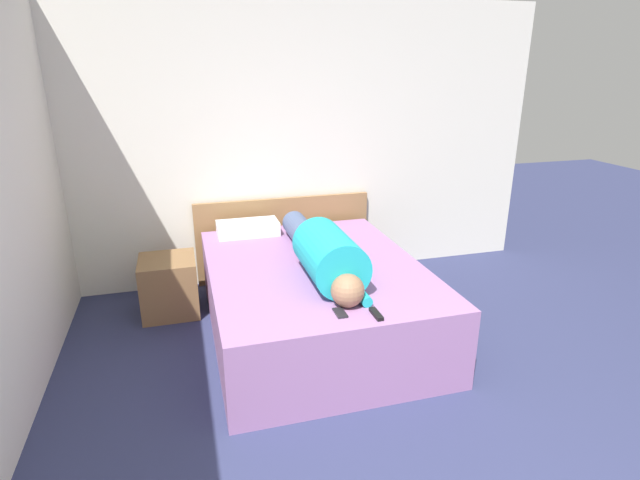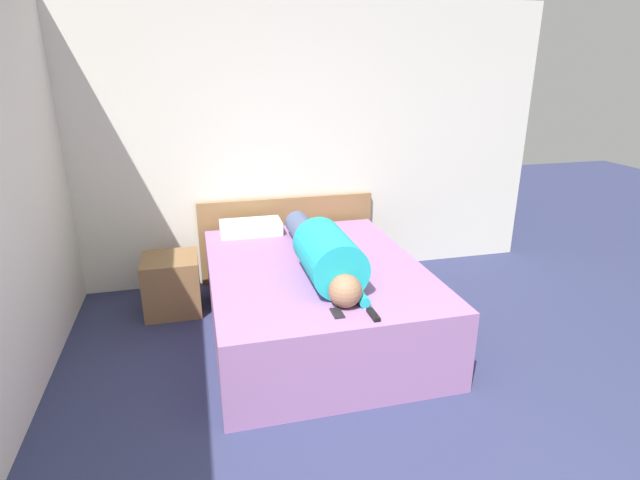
# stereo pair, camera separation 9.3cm
# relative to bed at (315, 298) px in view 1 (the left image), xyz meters

# --- Properties ---
(wall_back) EXTENTS (5.08, 0.06, 2.60)m
(wall_back) POSITION_rel_bed_xyz_m (0.04, 1.21, 1.01)
(wall_back) COLOR silver
(wall_back) RESTS_ON ground_plane
(bed) EXTENTS (1.58, 2.06, 0.57)m
(bed) POSITION_rel_bed_xyz_m (0.00, 0.00, 0.00)
(bed) COLOR #936699
(bed) RESTS_ON ground_plane
(headboard) EXTENTS (1.70, 0.04, 0.81)m
(headboard) POSITION_rel_bed_xyz_m (-0.00, 1.14, 0.12)
(headboard) COLOR olive
(headboard) RESTS_ON ground_plane
(nightstand) EXTENTS (0.46, 0.47, 0.49)m
(nightstand) POSITION_rel_bed_xyz_m (-1.10, 0.65, -0.04)
(nightstand) COLOR brown
(nightstand) RESTS_ON ground_plane
(person_lying) EXTENTS (0.38, 1.61, 0.38)m
(person_lying) POSITION_rel_bed_xyz_m (0.02, -0.19, 0.45)
(person_lying) COLOR #936B4C
(person_lying) RESTS_ON bed
(pillow_near_headboard) EXTENTS (0.54, 0.28, 0.12)m
(pillow_near_headboard) POSITION_rel_bed_xyz_m (-0.39, 0.86, 0.35)
(pillow_near_headboard) COLOR white
(pillow_near_headboard) RESTS_ON bed
(tv_remote) EXTENTS (0.04, 0.15, 0.02)m
(tv_remote) POSITION_rel_bed_xyz_m (0.14, -0.90, 0.30)
(tv_remote) COLOR black
(tv_remote) RESTS_ON bed
(cell_phone) EXTENTS (0.06, 0.13, 0.01)m
(cell_phone) POSITION_rel_bed_xyz_m (-0.06, -0.82, 0.29)
(cell_phone) COLOR black
(cell_phone) RESTS_ON bed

